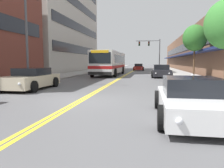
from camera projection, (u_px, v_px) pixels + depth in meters
ground_plane at (134, 70)px, 46.16m from camera, size 240.00×240.00×0.00m
sidewalk_left at (101, 69)px, 47.36m from camera, size 3.56×106.00×0.13m
sidewalk_right at (170, 70)px, 44.95m from camera, size 3.56×106.00×0.13m
centre_line at (134, 70)px, 46.16m from camera, size 0.34×106.00×0.01m
storefront_row_right at (201, 53)px, 43.60m from camera, size 9.10×68.00×7.04m
city_bus at (110, 62)px, 28.69m from camera, size 2.95×12.06×2.98m
car_champagne_parked_left_mid at (31, 79)px, 13.94m from camera, size 2.21×4.79×1.35m
car_dark_grey_parked_left_far at (108, 68)px, 39.77m from camera, size 1.98×4.37×1.17m
car_white_parked_right_foreground at (192, 99)px, 6.70m from camera, size 2.14×4.56×1.26m
car_charcoal_parked_right_mid at (161, 71)px, 24.62m from camera, size 2.19×4.65×1.42m
car_red_moving_lead at (139, 67)px, 43.87m from camera, size 2.06×4.15×1.35m
traffic_signal_mast at (151, 48)px, 46.71m from camera, size 5.17×0.38×6.55m
street_lamp_left_near at (30, 18)px, 14.78m from camera, size 2.28×0.28×7.87m
street_tree_right_mid at (195, 38)px, 22.21m from camera, size 2.43×2.43×5.36m
fire_hydrant at (192, 80)px, 14.87m from camera, size 0.35×0.27×0.78m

